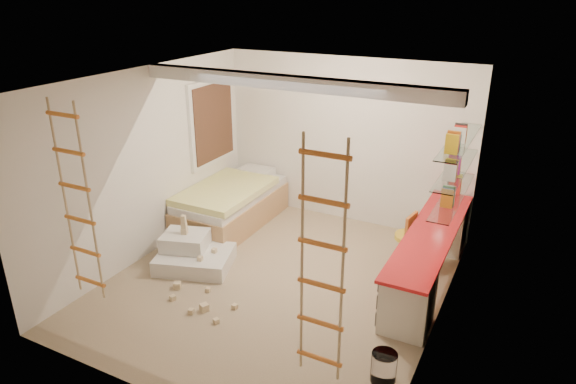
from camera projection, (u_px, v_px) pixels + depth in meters
The scene contains 15 objects.
floor at pixel (277, 282), 6.63m from camera, with size 4.50×4.50×0.00m, color #937B5E.
ceiling_beam at pixel (288, 82), 5.93m from camera, with size 4.00×0.18×0.16m, color white.
window_frame at pixel (212, 122), 8.12m from camera, with size 0.06×1.15×1.35m, color white.
window_blind at pixel (214, 122), 8.10m from camera, with size 0.02×1.00×1.20m, color #4C2D1E.
rope_ladder_left at pixel (77, 203), 5.19m from camera, with size 0.41×0.04×2.13m, color orange, non-canonical shape.
rope_ladder_right at pixel (322, 265), 4.05m from camera, with size 0.41×0.04×2.13m, color orange, non-canonical shape.
waste_bin at pixel (384, 367), 4.93m from camera, with size 0.25×0.25×0.31m, color white.
desk at pixel (429, 255), 6.47m from camera, with size 0.56×2.80×0.75m.
shelves at pixel (456, 169), 6.21m from camera, with size 0.25×1.80×0.71m.
bed at pixel (232, 204), 8.14m from camera, with size 1.02×2.00×0.69m.
task_lamp at pixel (447, 177), 7.00m from camera, with size 0.14×0.36×0.57m.
swivel_chair at pixel (409, 248), 6.86m from camera, with size 0.54×0.54×0.80m.
play_platform at pixel (192, 254), 6.97m from camera, with size 1.16×1.02×0.43m.
toy_blocks at pixel (194, 270), 6.48m from camera, with size 1.31×1.11×0.70m.
books at pixel (458, 158), 6.16m from camera, with size 0.14×0.64×0.92m.
Camera 1 is at (2.72, -5.02, 3.57)m, focal length 32.00 mm.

